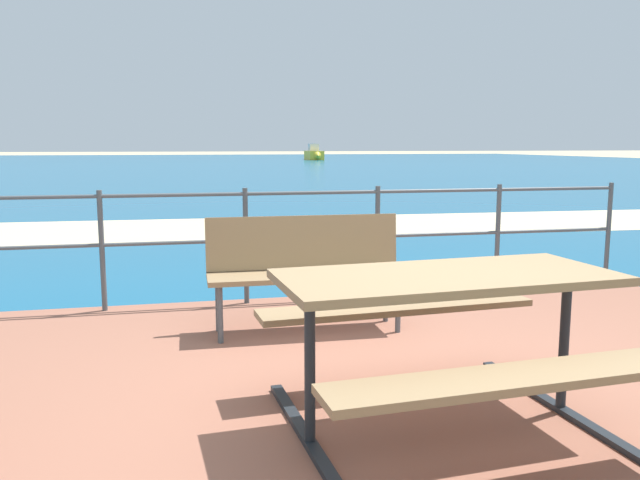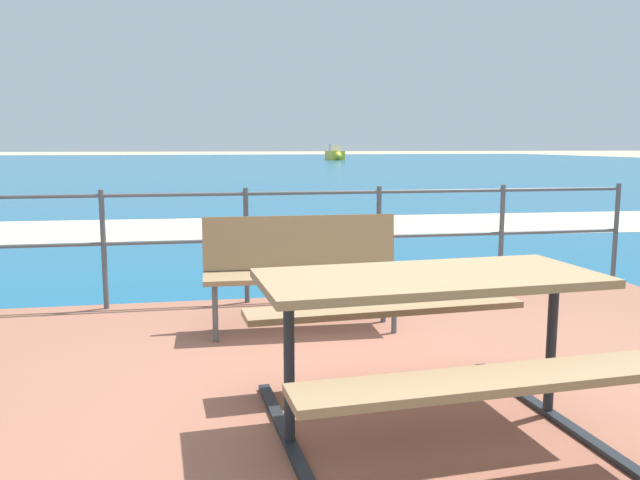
# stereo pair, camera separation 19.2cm
# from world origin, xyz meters

# --- Properties ---
(ground_plane) EXTENTS (240.00, 240.00, 0.00)m
(ground_plane) POSITION_xyz_m (0.00, 0.00, 0.00)
(ground_plane) COLOR tan
(patio_paving) EXTENTS (6.40, 5.20, 0.06)m
(patio_paving) POSITION_xyz_m (0.00, 0.00, 0.03)
(patio_paving) COLOR #935B47
(patio_paving) RESTS_ON ground
(sea_water) EXTENTS (90.00, 90.00, 0.01)m
(sea_water) POSITION_xyz_m (0.00, 40.00, 0.01)
(sea_water) COLOR #145B84
(sea_water) RESTS_ON ground
(beach_strip) EXTENTS (54.07, 4.92, 0.01)m
(beach_strip) POSITION_xyz_m (0.00, 7.94, 0.01)
(beach_strip) COLOR beige
(beach_strip) RESTS_ON ground
(picnic_table) EXTENTS (1.68, 1.53, 0.77)m
(picnic_table) POSITION_xyz_m (0.08, -0.24, 0.64)
(picnic_table) COLOR #8C704C
(picnic_table) RESTS_ON patio_paving
(park_bench) EXTENTS (1.46, 0.43, 0.84)m
(park_bench) POSITION_xyz_m (-0.24, 1.58, 0.57)
(park_bench) COLOR #8C704C
(park_bench) RESTS_ON patio_paving
(railing_fence) EXTENTS (5.94, 0.04, 1.00)m
(railing_fence) POSITION_xyz_m (0.00, 2.46, 0.69)
(railing_fence) COLOR #4C5156
(railing_fence) RESTS_ON patio_paving
(boat_mid) EXTENTS (1.30, 3.40, 1.44)m
(boat_mid) POSITION_xyz_m (10.92, 53.83, 0.51)
(boat_mid) COLOR yellow
(boat_mid) RESTS_ON sea_water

